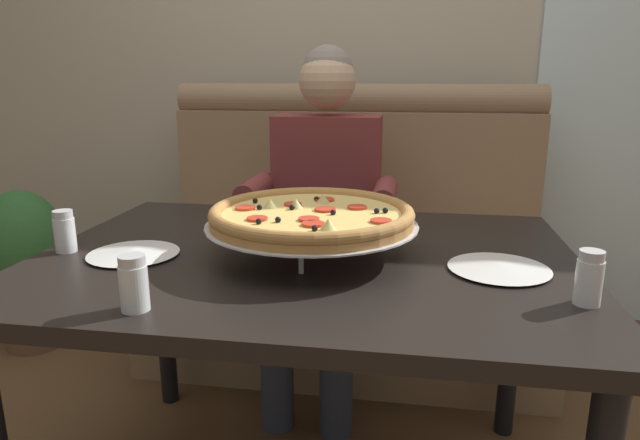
% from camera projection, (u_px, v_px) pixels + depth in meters
% --- Properties ---
extents(back_wall_with_window, '(6.00, 0.12, 2.80)m').
position_uv_depth(back_wall_with_window, '(364.00, 25.00, 2.69)').
color(back_wall_with_window, '#BCB29E').
rests_on(back_wall_with_window, ground_plane).
extents(booth_bench, '(1.62, 0.78, 1.13)m').
position_uv_depth(booth_bench, '(348.00, 260.00, 2.39)').
color(booth_bench, '#937556').
rests_on(booth_bench, ground_plane).
extents(dining_table, '(1.33, 0.97, 0.73)m').
position_uv_depth(dining_table, '(306.00, 283.00, 1.42)').
color(dining_table, black).
rests_on(dining_table, ground_plane).
extents(diner_main, '(0.54, 0.64, 1.27)m').
position_uv_depth(diner_main, '(324.00, 202.00, 2.07)').
color(diner_main, '#2D3342').
rests_on(diner_main, ground_plane).
extents(pizza, '(0.52, 0.52, 0.13)m').
position_uv_depth(pizza, '(312.00, 216.00, 1.36)').
color(pizza, silver).
rests_on(pizza, dining_table).
extents(shaker_pepper_flakes, '(0.05, 0.05, 0.11)m').
position_uv_depth(shaker_pepper_flakes, '(65.00, 234.00, 1.40)').
color(shaker_pepper_flakes, white).
rests_on(shaker_pepper_flakes, dining_table).
extents(shaker_oregano, '(0.05, 0.05, 0.11)m').
position_uv_depth(shaker_oregano, '(589.00, 282.00, 1.08)').
color(shaker_oregano, white).
rests_on(shaker_oregano, dining_table).
extents(shaker_parmesan, '(0.05, 0.05, 0.11)m').
position_uv_depth(shaker_parmesan, '(134.00, 287.00, 1.05)').
color(shaker_parmesan, white).
rests_on(shaker_parmesan, dining_table).
extents(plate_near_left, '(0.23, 0.23, 0.02)m').
position_uv_depth(plate_near_left, '(499.00, 266.00, 1.27)').
color(plate_near_left, white).
rests_on(plate_near_left, dining_table).
extents(plate_near_right, '(0.22, 0.22, 0.02)m').
position_uv_depth(plate_near_right, '(133.00, 251.00, 1.38)').
color(plate_near_right, white).
rests_on(plate_near_right, dining_table).
extents(potted_plant, '(0.36, 0.36, 0.70)m').
position_uv_depth(potted_plant, '(25.00, 262.00, 2.40)').
color(potted_plant, brown).
rests_on(potted_plant, ground_plane).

